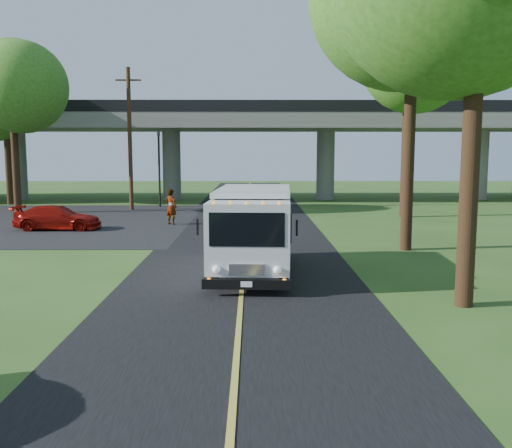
{
  "coord_description": "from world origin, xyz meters",
  "views": [
    {
      "loc": [
        0.3,
        -12.63,
        3.78
      ],
      "look_at": [
        0.4,
        4.38,
        1.6
      ],
      "focal_mm": 40.0,
      "sensor_mm": 36.0,
      "label": 1
    }
  ],
  "objects_px": {
    "utility_pole": "(130,138)",
    "pedestrian": "(171,207)",
    "tree_right_far": "(412,69)",
    "step_van": "(253,228)",
    "tree_left_lot": "(14,81)",
    "red_sedan": "(58,218)",
    "traffic_signal": "(159,160)",
    "tree_left_far": "(7,98)"
  },
  "relations": [
    {
      "from": "utility_pole",
      "to": "pedestrian",
      "type": "height_order",
      "value": "utility_pole"
    },
    {
      "from": "utility_pole",
      "to": "traffic_signal",
      "type": "bearing_deg",
      "value": 53.13
    },
    {
      "from": "tree_left_far",
      "to": "step_van",
      "type": "xyz_separation_m",
      "value": [
        17.11,
        -23.0,
        -6.03
      ]
    },
    {
      "from": "traffic_signal",
      "to": "pedestrian",
      "type": "height_order",
      "value": "traffic_signal"
    },
    {
      "from": "tree_right_far",
      "to": "tree_left_lot",
      "type": "height_order",
      "value": "tree_right_far"
    },
    {
      "from": "traffic_signal",
      "to": "red_sedan",
      "type": "height_order",
      "value": "traffic_signal"
    },
    {
      "from": "red_sedan",
      "to": "tree_left_far",
      "type": "bearing_deg",
      "value": 30.05
    },
    {
      "from": "pedestrian",
      "to": "utility_pole",
      "type": "bearing_deg",
      "value": -30.87
    },
    {
      "from": "utility_pole",
      "to": "pedestrian",
      "type": "xyz_separation_m",
      "value": [
        3.61,
        -7.41,
        -3.67
      ]
    },
    {
      "from": "traffic_signal",
      "to": "pedestrian",
      "type": "relative_size",
      "value": 2.82
    },
    {
      "from": "traffic_signal",
      "to": "utility_pole",
      "type": "bearing_deg",
      "value": -126.87
    },
    {
      "from": "tree_right_far",
      "to": "step_van",
      "type": "bearing_deg",
      "value": -120.66
    },
    {
      "from": "traffic_signal",
      "to": "step_van",
      "type": "height_order",
      "value": "traffic_signal"
    },
    {
      "from": "utility_pole",
      "to": "tree_left_far",
      "type": "height_order",
      "value": "tree_left_far"
    },
    {
      "from": "traffic_signal",
      "to": "tree_left_lot",
      "type": "distance_m",
      "value": 10.01
    },
    {
      "from": "traffic_signal",
      "to": "red_sedan",
      "type": "relative_size",
      "value": 1.27
    },
    {
      "from": "red_sedan",
      "to": "pedestrian",
      "type": "height_order",
      "value": "pedestrian"
    },
    {
      "from": "tree_left_lot",
      "to": "step_van",
      "type": "xyz_separation_m",
      "value": [
        14.11,
        -17.0,
        -6.48
      ]
    },
    {
      "from": "traffic_signal",
      "to": "tree_right_far",
      "type": "height_order",
      "value": "tree_right_far"
    },
    {
      "from": "tree_left_far",
      "to": "red_sedan",
      "type": "xyz_separation_m",
      "value": [
        7.7,
        -13.14,
        -6.85
      ]
    },
    {
      "from": "tree_left_lot",
      "to": "red_sedan",
      "type": "distance_m",
      "value": 11.24
    },
    {
      "from": "traffic_signal",
      "to": "tree_left_lot",
      "type": "xyz_separation_m",
      "value": [
        -7.79,
        -4.16,
        4.7
      ]
    },
    {
      "from": "step_van",
      "to": "utility_pole",
      "type": "bearing_deg",
      "value": 115.48
    },
    {
      "from": "traffic_signal",
      "to": "utility_pole",
      "type": "xyz_separation_m",
      "value": [
        -1.5,
        -2.0,
        1.4
      ]
    },
    {
      "from": "utility_pole",
      "to": "step_van",
      "type": "relative_size",
      "value": 1.42
    },
    {
      "from": "red_sedan",
      "to": "tree_left_lot",
      "type": "bearing_deg",
      "value": 33.03
    },
    {
      "from": "red_sedan",
      "to": "tree_right_far",
      "type": "bearing_deg",
      "value": -74.62
    },
    {
      "from": "tree_left_lot",
      "to": "pedestrian",
      "type": "distance_m",
      "value": 13.2
    },
    {
      "from": "tree_left_lot",
      "to": "pedestrian",
      "type": "relative_size",
      "value": 5.69
    },
    {
      "from": "tree_right_far",
      "to": "tree_left_lot",
      "type": "relative_size",
      "value": 1.05
    },
    {
      "from": "tree_left_lot",
      "to": "pedestrian",
      "type": "height_order",
      "value": "tree_left_lot"
    },
    {
      "from": "tree_right_far",
      "to": "pedestrian",
      "type": "distance_m",
      "value": 15.38
    },
    {
      "from": "traffic_signal",
      "to": "red_sedan",
      "type": "bearing_deg",
      "value": -105.33
    },
    {
      "from": "tree_left_far",
      "to": "red_sedan",
      "type": "distance_m",
      "value": 16.7
    },
    {
      "from": "traffic_signal",
      "to": "utility_pole",
      "type": "height_order",
      "value": "utility_pole"
    },
    {
      "from": "utility_pole",
      "to": "tree_left_lot",
      "type": "height_order",
      "value": "tree_left_lot"
    },
    {
      "from": "traffic_signal",
      "to": "utility_pole",
      "type": "distance_m",
      "value": 2.86
    },
    {
      "from": "tree_left_far",
      "to": "red_sedan",
      "type": "relative_size",
      "value": 2.41
    },
    {
      "from": "tree_left_lot",
      "to": "tree_left_far",
      "type": "bearing_deg",
      "value": 116.57
    },
    {
      "from": "traffic_signal",
      "to": "tree_left_lot",
      "type": "relative_size",
      "value": 0.5
    },
    {
      "from": "tree_left_lot",
      "to": "red_sedan",
      "type": "bearing_deg",
      "value": -56.67
    },
    {
      "from": "tree_left_far",
      "to": "step_van",
      "type": "height_order",
      "value": "tree_left_far"
    }
  ]
}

